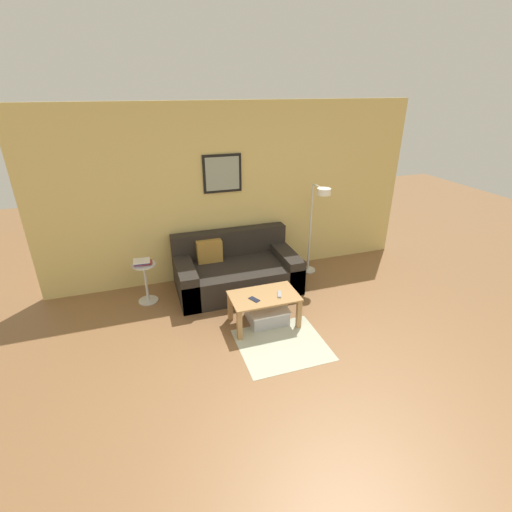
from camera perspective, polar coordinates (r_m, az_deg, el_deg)
ground_plane at (r=3.70m, az=11.21°, el=-23.29°), size 16.00×16.00×0.00m
wall_back at (r=5.54m, az=-3.33°, el=9.61°), size 5.60×0.09×2.55m
area_rug at (r=4.41m, az=4.00°, el=-13.41°), size 0.99×0.90×0.01m
couch at (r=5.41m, az=-3.14°, el=-2.27°), size 1.72×0.97×0.78m
coffee_table at (r=4.57m, az=1.24°, el=-6.97°), size 0.83×0.50×0.41m
storage_bin at (r=4.74m, az=1.66°, el=-8.83°), size 0.49×0.45×0.20m
floor_lamp at (r=5.52m, az=9.41°, el=6.01°), size 0.24×0.55×1.43m
side_table at (r=5.23m, az=-16.63°, el=-3.47°), size 0.32×0.32×0.57m
book_stack at (r=5.12m, az=-17.13°, el=-0.91°), size 0.25×0.18×0.06m
remote_control at (r=4.54m, az=3.62°, el=-5.88°), size 0.09×0.15×0.02m
cell_phone at (r=4.43m, az=-0.27°, el=-6.69°), size 0.12×0.15×0.01m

